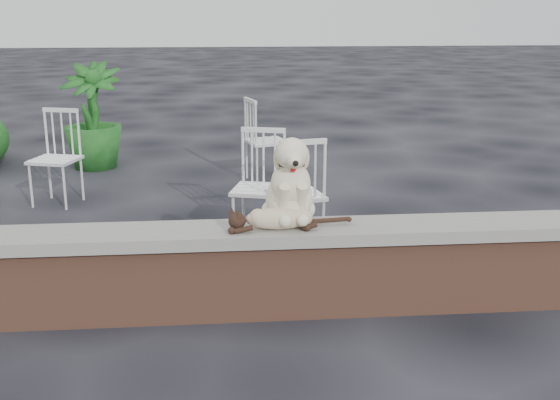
{
  "coord_description": "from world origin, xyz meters",
  "views": [
    {
      "loc": [
        0.59,
        -4.14,
        1.93
      ],
      "look_at": [
        0.99,
        0.2,
        0.7
      ],
      "focal_mm": 44.35,
      "sensor_mm": 36.0,
      "label": 1
    }
  ],
  "objects_px": {
    "chair_c": "(295,193)",
    "chair_d": "(259,187)",
    "chair_e": "(267,140)",
    "chair_b": "(55,158)",
    "dog": "(289,178)",
    "potted_plant_b": "(92,116)",
    "cat": "(279,217)"
  },
  "relations": [
    {
      "from": "chair_c",
      "to": "potted_plant_b",
      "type": "xyz_separation_m",
      "value": [
        -2.12,
        3.13,
        0.17
      ]
    },
    {
      "from": "chair_c",
      "to": "chair_b",
      "type": "bearing_deg",
      "value": -47.3
    },
    {
      "from": "chair_c",
      "to": "potted_plant_b",
      "type": "distance_m",
      "value": 3.78
    },
    {
      "from": "chair_b",
      "to": "chair_c",
      "type": "relative_size",
      "value": 1.0
    },
    {
      "from": "dog",
      "to": "chair_e",
      "type": "relative_size",
      "value": 0.62
    },
    {
      "from": "chair_b",
      "to": "dog",
      "type": "bearing_deg",
      "value": -34.99
    },
    {
      "from": "dog",
      "to": "cat",
      "type": "xyz_separation_m",
      "value": [
        -0.08,
        -0.15,
        -0.21
      ]
    },
    {
      "from": "dog",
      "to": "chair_c",
      "type": "height_order",
      "value": "dog"
    },
    {
      "from": "chair_e",
      "to": "chair_b",
      "type": "bearing_deg",
      "value": 93.72
    },
    {
      "from": "dog",
      "to": "chair_e",
      "type": "bearing_deg",
      "value": 86.3
    },
    {
      "from": "chair_e",
      "to": "potted_plant_b",
      "type": "distance_m",
      "value": 2.23
    },
    {
      "from": "cat",
      "to": "chair_e",
      "type": "bearing_deg",
      "value": 85.08
    },
    {
      "from": "cat",
      "to": "chair_c",
      "type": "bearing_deg",
      "value": 77.06
    },
    {
      "from": "chair_e",
      "to": "chair_c",
      "type": "relative_size",
      "value": 1.0
    },
    {
      "from": "chair_c",
      "to": "chair_d",
      "type": "bearing_deg",
      "value": -48.12
    },
    {
      "from": "chair_c",
      "to": "dog",
      "type": "bearing_deg",
      "value": 68.69
    },
    {
      "from": "chair_b",
      "to": "chair_c",
      "type": "bearing_deg",
      "value": -17.48
    },
    {
      "from": "chair_c",
      "to": "potted_plant_b",
      "type": "bearing_deg",
      "value": -68.88
    },
    {
      "from": "chair_b",
      "to": "chair_c",
      "type": "height_order",
      "value": "same"
    },
    {
      "from": "dog",
      "to": "chair_e",
      "type": "xyz_separation_m",
      "value": [
        0.1,
        3.4,
        -0.4
      ]
    },
    {
      "from": "chair_c",
      "to": "chair_e",
      "type": "bearing_deg",
      "value": -101.37
    },
    {
      "from": "chair_e",
      "to": "potted_plant_b",
      "type": "xyz_separation_m",
      "value": [
        -2.05,
        0.84,
        0.17
      ]
    },
    {
      "from": "chair_d",
      "to": "chair_e",
      "type": "xyz_separation_m",
      "value": [
        0.22,
        2.1,
        0.0
      ]
    },
    {
      "from": "dog",
      "to": "cat",
      "type": "distance_m",
      "value": 0.27
    },
    {
      "from": "dog",
      "to": "chair_d",
      "type": "xyz_separation_m",
      "value": [
        -0.11,
        1.3,
        -0.4
      ]
    },
    {
      "from": "chair_d",
      "to": "potted_plant_b",
      "type": "distance_m",
      "value": 3.47
    },
    {
      "from": "chair_b",
      "to": "chair_c",
      "type": "distance_m",
      "value": 2.7
    },
    {
      "from": "potted_plant_b",
      "to": "chair_b",
      "type": "bearing_deg",
      "value": -93.94
    },
    {
      "from": "dog",
      "to": "potted_plant_b",
      "type": "xyz_separation_m",
      "value": [
        -1.95,
        4.24,
        -0.23
      ]
    },
    {
      "from": "cat",
      "to": "chair_b",
      "type": "distance_m",
      "value": 3.42
    },
    {
      "from": "cat",
      "to": "chair_c",
      "type": "relative_size",
      "value": 0.99
    },
    {
      "from": "cat",
      "to": "dog",
      "type": "bearing_deg",
      "value": 59.96
    }
  ]
}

